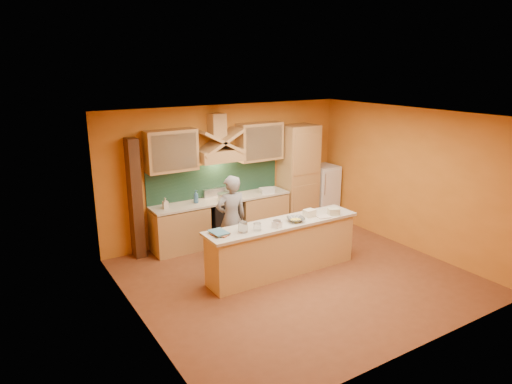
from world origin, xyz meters
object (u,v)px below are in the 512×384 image
stove (222,220)px  mixing_bowl (296,219)px  kitchen_scale (277,224)px  fridge (323,192)px  person (231,219)px

stove → mixing_bowl: (0.40, -1.99, 0.53)m
kitchen_scale → fridge: bearing=16.4°
person → fridge: bearing=-157.4°
stove → kitchen_scale: 2.14m
fridge → kitchen_scale: 3.45m
stove → kitchen_scale: kitchen_scale is taller
stove → kitchen_scale: bearing=-91.2°
fridge → kitchen_scale: size_ratio=9.79×
fridge → person: person is taller
stove → person: 1.09m
stove → mixing_bowl: bearing=-78.5°
person → mixing_bowl: bearing=130.0°
fridge → mixing_bowl: (-2.30, -1.99, 0.33)m
fridge → mixing_bowl: size_ratio=4.29×
stove → kitchen_scale: (-0.04, -2.07, 0.55)m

